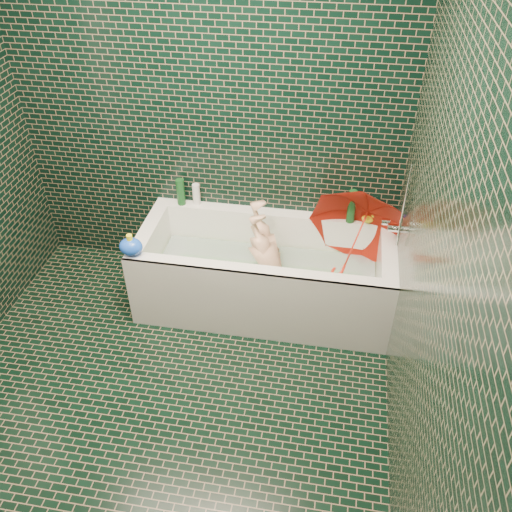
% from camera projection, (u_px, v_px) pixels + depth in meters
% --- Properties ---
extents(floor, '(2.80, 2.80, 0.00)m').
position_uv_depth(floor, '(160.00, 410.00, 3.14)').
color(floor, black).
rests_on(floor, ground).
extents(wall_back, '(2.80, 0.00, 2.80)m').
position_uv_depth(wall_back, '(206.00, 109.00, 3.47)').
color(wall_back, black).
rests_on(wall_back, floor).
extents(wall_right, '(0.00, 2.80, 2.80)m').
position_uv_depth(wall_right, '(434.00, 266.00, 2.20)').
color(wall_right, black).
rests_on(wall_right, floor).
extents(bathtub, '(1.70, 0.75, 0.55)m').
position_uv_depth(bathtub, '(264.00, 280.00, 3.74)').
color(bathtub, white).
rests_on(bathtub, floor).
extents(bath_mat, '(1.35, 0.47, 0.01)m').
position_uv_depth(bath_mat, '(265.00, 284.00, 3.78)').
color(bath_mat, '#49D42A').
rests_on(bath_mat, bathtub).
extents(water, '(1.48, 0.53, 0.00)m').
position_uv_depth(water, '(265.00, 268.00, 3.70)').
color(water, silver).
rests_on(water, bathtub).
extents(faucet, '(0.18, 0.19, 0.55)m').
position_uv_depth(faucet, '(398.00, 223.00, 3.29)').
color(faucet, silver).
rests_on(faucet, wall_right).
extents(child, '(0.98, 0.40, 0.43)m').
position_uv_depth(child, '(272.00, 267.00, 3.69)').
color(child, '#E6B28F').
rests_on(child, bathtub).
extents(umbrella, '(1.01, 0.93, 0.97)m').
position_uv_depth(umbrella, '(355.00, 241.00, 3.49)').
color(umbrella, red).
rests_on(umbrella, bathtub).
extents(soap_bottle_a, '(0.11, 0.11, 0.24)m').
position_uv_depth(soap_bottle_a, '(376.00, 222.00, 3.70)').
color(soap_bottle_a, white).
rests_on(soap_bottle_a, bathtub).
extents(soap_bottle_b, '(0.12, 0.12, 0.20)m').
position_uv_depth(soap_bottle_b, '(389.00, 222.00, 3.70)').
color(soap_bottle_b, '#451E72').
rests_on(soap_bottle_b, bathtub).
extents(soap_bottle_c, '(0.13, 0.13, 0.17)m').
position_uv_depth(soap_bottle_c, '(371.00, 221.00, 3.71)').
color(soap_bottle_c, '#13451B').
rests_on(soap_bottle_c, bathtub).
extents(bottle_right_tall, '(0.06, 0.06, 0.24)m').
position_uv_depth(bottle_right_tall, '(352.00, 206.00, 3.63)').
color(bottle_right_tall, '#13451B').
rests_on(bottle_right_tall, bathtub).
extents(bottle_right_pump, '(0.06, 0.06, 0.18)m').
position_uv_depth(bottle_right_pump, '(375.00, 210.00, 3.65)').
color(bottle_right_pump, silver).
rests_on(bottle_right_pump, bathtub).
extents(bottle_left_tall, '(0.08, 0.08, 0.19)m').
position_uv_depth(bottle_left_tall, '(181.00, 192.00, 3.82)').
color(bottle_left_tall, '#13451B').
rests_on(bottle_left_tall, bathtub).
extents(bottle_left_short, '(0.07, 0.07, 0.16)m').
position_uv_depth(bottle_left_short, '(196.00, 194.00, 3.83)').
color(bottle_left_short, white).
rests_on(bottle_left_short, bathtub).
extents(rubber_duck, '(0.11, 0.08, 0.09)m').
position_uv_depth(rubber_duck, '(369.00, 218.00, 3.66)').
color(rubber_duck, yellow).
rests_on(rubber_duck, bathtub).
extents(bath_toy, '(0.18, 0.16, 0.15)m').
position_uv_depth(bath_toy, '(131.00, 246.00, 3.37)').
color(bath_toy, blue).
rests_on(bath_toy, bathtub).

